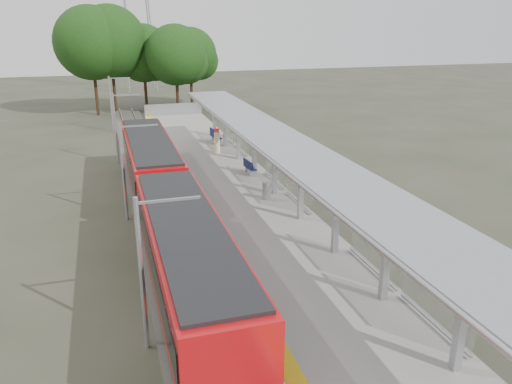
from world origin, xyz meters
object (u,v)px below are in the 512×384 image
(bench_mid, at_px, (249,167))
(info_pillar_far, at_px, (217,142))
(bench_far, at_px, (215,136))
(litter_bin, at_px, (267,191))
(train, at_px, (165,199))

(bench_mid, relative_size, info_pillar_far, 0.77)
(bench_mid, xyz_separation_m, info_pillar_far, (-0.77, 5.96, 0.30))
(bench_far, distance_m, info_pillar_far, 3.21)
(bench_mid, height_order, litter_bin, litter_bin)
(train, height_order, info_pillar_far, train)
(bench_far, bearing_deg, info_pillar_far, -104.27)
(info_pillar_far, bearing_deg, train, -124.08)
(bench_mid, bearing_deg, litter_bin, -100.27)
(train, bearing_deg, litter_bin, 12.80)
(info_pillar_far, bearing_deg, bench_mid, -92.78)
(train, distance_m, litter_bin, 5.95)
(bench_far, bearing_deg, litter_bin, -95.62)
(train, xyz_separation_m, bench_far, (5.92, 15.35, -0.44))
(train, bearing_deg, bench_mid, 45.23)
(bench_mid, xyz_separation_m, bench_far, (-0.26, 9.12, 0.11))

